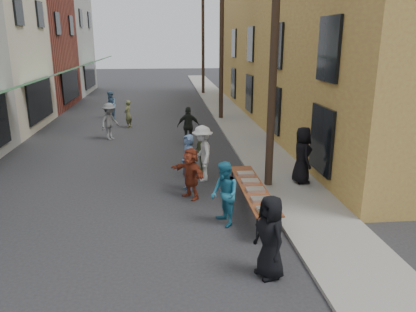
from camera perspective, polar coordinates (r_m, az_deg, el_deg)
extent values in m
plane|color=#28282B|center=(10.76, -10.59, -10.72)|extent=(120.00, 120.00, 0.00)
cube|color=gray|center=(25.35, 3.39, 5.33)|extent=(2.20, 60.00, 0.10)
cube|color=maroon|center=(32.48, -26.35, 13.13)|extent=(8.00, 8.00, 8.00)
cube|color=gray|center=(40.10, -22.52, 14.56)|extent=(8.00, 8.00, 9.00)
cube|color=#AD773E|center=(25.65, 18.09, 15.84)|extent=(10.00, 28.00, 10.00)
cylinder|color=#2D2116|center=(13.01, 9.27, 14.59)|extent=(0.26, 0.26, 9.00)
cylinder|color=#2D2116|center=(24.79, 1.91, 15.45)|extent=(0.26, 0.26, 9.00)
cylinder|color=#2D2116|center=(36.72, -0.70, 15.70)|extent=(0.26, 0.26, 9.00)
cube|color=brown|center=(11.63, 6.34, -4.49)|extent=(0.70, 4.00, 0.04)
cylinder|color=black|center=(10.04, 6.89, -10.33)|extent=(0.04, 0.04, 0.71)
cylinder|color=black|center=(10.18, 10.13, -10.09)|extent=(0.04, 0.04, 0.71)
cylinder|color=black|center=(13.44, 3.41, -3.23)|extent=(0.04, 0.04, 0.71)
cylinder|color=black|center=(13.55, 5.84, -3.13)|extent=(0.04, 0.04, 0.71)
cube|color=maroon|center=(10.12, 8.30, -7.44)|extent=(0.50, 0.33, 0.08)
cube|color=#B2B2B7|center=(10.70, 7.47, -6.06)|extent=(0.50, 0.33, 0.08)
cube|color=tan|center=(11.34, 6.66, -4.73)|extent=(0.50, 0.33, 0.08)
cube|color=#B2B2B7|center=(11.98, 5.95, -3.55)|extent=(0.50, 0.33, 0.08)
cube|color=tan|center=(12.63, 5.31, -2.48)|extent=(0.50, 0.33, 0.08)
cylinder|color=#A57F26|center=(9.81, 7.47, -8.21)|extent=(0.07, 0.07, 0.08)
cylinder|color=#A57F26|center=(9.90, 7.34, -7.97)|extent=(0.07, 0.07, 0.08)
cylinder|color=#A57F26|center=(9.98, 7.21, -7.74)|extent=(0.07, 0.07, 0.08)
cylinder|color=tan|center=(9.94, 9.78, -7.83)|extent=(0.08, 0.08, 0.12)
imported|color=black|center=(8.59, 8.74, -11.19)|extent=(0.80, 1.01, 1.79)
imported|color=#4B6891|center=(13.13, -2.85, -1.00)|extent=(0.63, 0.79, 1.88)
imported|color=teal|center=(10.73, 2.32, -5.38)|extent=(0.87, 1.00, 1.75)
imported|color=silver|center=(14.10, -0.77, 0.39)|extent=(0.82, 1.32, 1.96)
imported|color=#58673C|center=(15.03, -0.92, 0.55)|extent=(0.63, 0.97, 1.53)
imported|color=maroon|center=(12.56, -2.48, -2.44)|extent=(1.25, 1.50, 1.62)
imported|color=black|center=(13.94, 13.10, 0.12)|extent=(0.65, 0.96, 1.92)
imported|color=slate|center=(20.52, -13.67, 4.75)|extent=(1.20, 1.35, 1.81)
imported|color=black|center=(18.94, -2.74, 4.23)|extent=(1.11, 0.58, 1.80)
imported|color=#5E6339|center=(23.10, -11.18, 5.79)|extent=(0.55, 0.66, 1.54)
imported|color=#527A9F|center=(25.98, -13.55, 6.99)|extent=(0.84, 0.98, 1.72)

